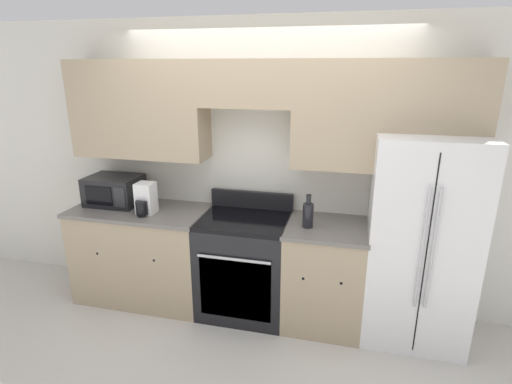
# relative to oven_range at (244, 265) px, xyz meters

# --- Properties ---
(ground_plane) EXTENTS (12.00, 12.00, 0.00)m
(ground_plane) POSITION_rel_oven_range_xyz_m (0.11, -0.31, -0.47)
(ground_plane) COLOR beige
(wall_back) EXTENTS (8.00, 0.39, 2.60)m
(wall_back) POSITION_rel_oven_range_xyz_m (0.11, 0.27, 1.06)
(wall_back) COLOR silver
(wall_back) RESTS_ON ground_plane
(lower_cabinets_left) EXTENTS (1.27, 0.64, 0.92)m
(lower_cabinets_left) POSITION_rel_oven_range_xyz_m (-1.01, -0.00, -0.00)
(lower_cabinets_left) COLOR tan
(lower_cabinets_left) RESTS_ON ground_plane
(lower_cabinets_right) EXTENTS (0.68, 0.64, 0.92)m
(lower_cabinets_right) POSITION_rel_oven_range_xyz_m (0.72, -0.00, -0.00)
(lower_cabinets_right) COLOR tan
(lower_cabinets_right) RESTS_ON ground_plane
(oven_range) EXTENTS (0.78, 0.65, 1.08)m
(oven_range) POSITION_rel_oven_range_xyz_m (0.00, 0.00, 0.00)
(oven_range) COLOR black
(oven_range) RESTS_ON ground_plane
(refrigerator) EXTENTS (0.80, 0.77, 1.71)m
(refrigerator) POSITION_rel_oven_range_xyz_m (1.45, 0.06, 0.39)
(refrigerator) COLOR white
(refrigerator) RESTS_ON ground_plane
(microwave) EXTENTS (0.49, 0.38, 0.27)m
(microwave) POSITION_rel_oven_range_xyz_m (-1.31, 0.08, 0.59)
(microwave) COLOR black
(microwave) RESTS_ON lower_cabinets_left
(bottle) EXTENTS (0.09, 0.09, 0.28)m
(bottle) POSITION_rel_oven_range_xyz_m (0.56, -0.06, 0.57)
(bottle) COLOR black
(bottle) RESTS_ON lower_cabinets_right
(electric_kettle) EXTENTS (0.16, 0.21, 0.28)m
(electric_kettle) POSITION_rel_oven_range_xyz_m (-0.89, -0.09, 0.59)
(electric_kettle) COLOR white
(electric_kettle) RESTS_ON lower_cabinets_left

